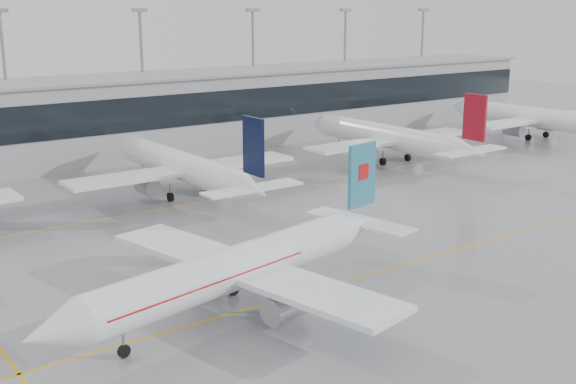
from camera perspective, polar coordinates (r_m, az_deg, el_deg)
ground at (r=63.87m, az=6.40°, el=-6.51°), size 320.00×320.00×0.00m
taxi_line_main at (r=63.86m, az=6.40°, el=-6.51°), size 120.00×0.25×0.01m
taxi_line_north at (r=87.19m, az=-6.99°, el=-0.82°), size 120.00×0.25×0.01m
terminal at (r=114.50m, az=-15.00°, el=5.49°), size 180.00×15.00×12.00m
terminal_glass at (r=107.34m, az=-13.56°, el=5.83°), size 180.00×0.20×5.00m
terminal_roof at (r=113.76m, az=-15.20°, el=8.57°), size 182.00×16.00×0.40m
light_masts at (r=119.26m, az=-16.30°, el=9.30°), size 156.40×1.00×22.60m
air_canada_jet at (r=55.59m, az=-3.51°, el=-5.85°), size 35.25×28.24×10.99m
parked_jet_c at (r=89.47m, az=-8.22°, el=1.97°), size 29.64×36.96×11.72m
parked_jet_d at (r=109.91m, az=8.12°, el=4.27°), size 29.64×36.96×11.72m
parked_jet_e at (r=136.39m, az=18.80°, el=5.59°), size 29.64×36.96×11.72m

